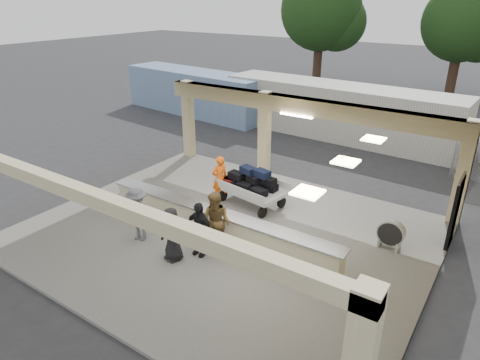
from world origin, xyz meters
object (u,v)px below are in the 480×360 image
Objects in this scene: container_white at (337,111)px; container_blue at (195,92)px; passenger_b at (199,229)px; drum_fan at (391,233)px; luggage_cart at (251,184)px; passenger_c at (138,214)px; baggage_counter at (217,225)px; car_dark at (469,132)px; baggage_handler at (220,179)px; passenger_d at (172,234)px; passenger_a at (216,223)px.

container_white is 1.25× the size of container_blue.
container_blue is at bearing 131.96° from passenger_b.
container_blue reaches higher than drum_fan.
container_blue is (-10.01, 9.12, 0.47)m from luggage_cart.
passenger_c is at bearing -166.60° from passenger_b.
baggage_counter is 15.32m from car_dark.
passenger_b is at bearing -84.50° from baggage_counter.
baggage_handler is at bearing -176.74° from drum_fan.
passenger_d is (-4.90, -4.04, 0.32)m from drum_fan.
passenger_d is (-0.39, -1.54, 0.31)m from baggage_counter.
baggage_counter is 9.20× the size of drum_fan.
passenger_a reaches higher than passenger_c.
baggage_counter is 5.16m from drum_fan.
container_blue is (-14.99, 9.24, 0.74)m from drum_fan.
passenger_b is (-4.43, -3.43, 0.35)m from drum_fan.
luggage_cart is 4.99m from drum_fan.
container_blue is (-9.32, -0.37, -0.05)m from container_white.
passenger_a is 1.16× the size of passenger_d.
passenger_c is at bearing -51.31° from container_blue.
passenger_c reaches higher than baggage_handler.
passenger_c is at bearing -170.69° from passenger_a.
passenger_a is at bearing 59.94° from baggage_handler.
baggage_handler is 0.17× the size of container_blue.
container_white is 9.33m from container_blue.
passenger_b is at bearing -176.24° from car_dark.
luggage_cart is at bearing 101.01° from passenger_b.
passenger_d is 0.16× the size of container_blue.
baggage_handler is 1.08× the size of passenger_d.
passenger_a is at bearing 1.49° from passenger_c.
container_blue reaches higher than car_dark.
luggage_cart reaches higher than baggage_counter.
container_white is (0.35, 9.91, 0.41)m from baggage_handler.
baggage_counter is 2.68m from luggage_cart.
passenger_b is 2.07m from passenger_c.
car_dark is at bearing 84.09° from passenger_d.
luggage_cart is 9.53m from container_white.
container_blue reaches higher than passenger_b.
passenger_a is 0.48× the size of car_dark.
container_white is at bearing 97.57° from passenger_b.
passenger_a reaches higher than luggage_cart.
baggage_counter is 5.15× the size of passenger_d.
luggage_cart is 3.59m from passenger_b.
baggage_counter is at bearing 88.29° from passenger_d.
container_blue is (-10.57, 12.67, 0.39)m from passenger_b.
passenger_d is 16.69m from container_blue.
passenger_c is at bearing -148.90° from drum_fan.
passenger_b is 0.96× the size of passenger_c.
drum_fan is at bearing -26.11° from container_blue.
container_white is (-1.24, 13.03, 0.45)m from passenger_b.
container_blue reaches higher than luggage_cart.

